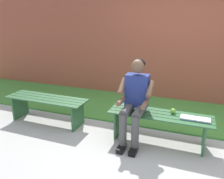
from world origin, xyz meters
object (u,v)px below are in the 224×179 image
object	(u,v)px
bench_near	(159,121)
person_seated	(135,98)
apple	(173,111)
book_open	(195,119)
bench_far	(47,104)

from	to	relation	value
bench_near	person_seated	size ratio (longest dim) A/B	1.21
person_seated	apple	bearing A→B (deg)	-161.03
book_open	bench_far	bearing A→B (deg)	0.27
book_open	person_seated	bearing A→B (deg)	6.20
bench_near	book_open	xyz separation A→B (m)	(-0.50, 0.02, 0.13)
bench_far	apple	xyz separation A→B (m)	(-2.20, -0.09, 0.16)
person_seated	apple	size ratio (longest dim) A/B	15.82
person_seated	apple	distance (m)	0.61
bench_far	bench_near	bearing A→B (deg)	180.00
bench_near	bench_far	distance (m)	2.02
bench_near	book_open	world-z (taller)	book_open
bench_far	apple	distance (m)	2.21
apple	person_seated	bearing A→B (deg)	18.97
person_seated	book_open	world-z (taller)	person_seated
bench_near	book_open	bearing A→B (deg)	177.92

